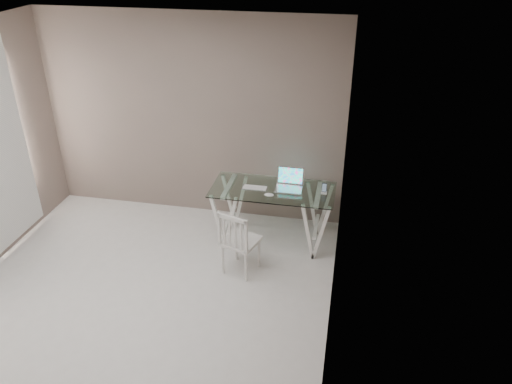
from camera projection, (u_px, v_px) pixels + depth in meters
room at (104, 165)px, 4.39m from camera, size 4.50×4.52×2.71m
desk at (272, 215)px, 6.22m from camera, size 1.50×0.70×0.75m
chair at (238, 240)px, 5.60m from camera, size 0.47×0.47×0.83m
laptop at (289, 183)px, 6.07m from camera, size 0.33×0.30×0.22m
keyboard at (255, 188)px, 6.07m from camera, size 0.31×0.13×0.01m
mouse at (269, 195)px, 5.88m from camera, size 0.12×0.07×0.04m
phone_dock at (324, 190)px, 5.95m from camera, size 0.07×0.07×0.13m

